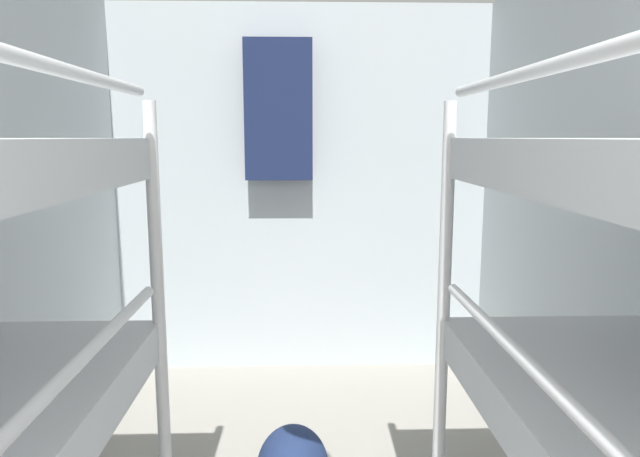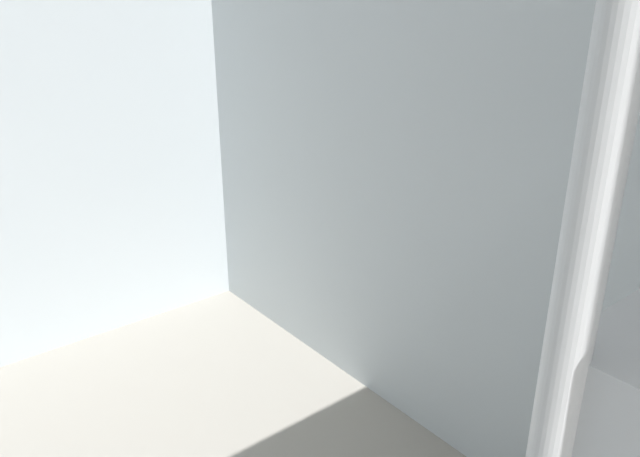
{
  "view_description": "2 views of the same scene",
  "coord_description": "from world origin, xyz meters",
  "views": [
    {
      "loc": [
        0.0,
        0.41,
        1.63
      ],
      "look_at": [
        0.09,
        3.11,
        1.19
      ],
      "focal_mm": 32.0,
      "sensor_mm": 36.0,
      "label": 1
    },
    {
      "loc": [
        -0.0,
        2.06,
        1.33
      ],
      "look_at": [
        0.76,
        3.02,
        0.84
      ],
      "focal_mm": 35.0,
      "sensor_mm": 36.0,
      "label": 2
    }
  ],
  "objects": []
}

